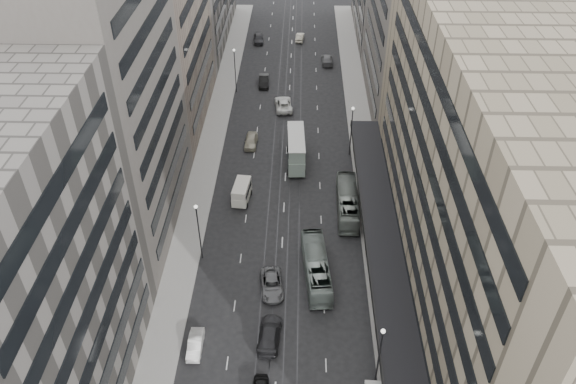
# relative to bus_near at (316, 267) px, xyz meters

# --- Properties ---
(ground) EXTENTS (220.00, 220.00, 0.00)m
(ground) POSITION_rel_bus_near_xyz_m (-4.16, -9.29, -1.54)
(ground) COLOR black
(ground) RESTS_ON ground
(sidewalk_right) EXTENTS (4.00, 125.00, 0.15)m
(sidewalk_right) POSITION_rel_bus_near_xyz_m (7.84, 28.21, -1.46)
(sidewalk_right) COLOR gray
(sidewalk_right) RESTS_ON ground
(sidewalk_left) EXTENTS (4.00, 125.00, 0.15)m
(sidewalk_left) POSITION_rel_bus_near_xyz_m (-16.16, 28.21, -1.46)
(sidewalk_left) COLOR gray
(sidewalk_left) RESTS_ON ground
(department_store) EXTENTS (19.20, 60.00, 30.00)m
(department_store) POSITION_rel_bus_near_xyz_m (17.29, -1.29, 13.41)
(department_store) COLOR gray
(department_store) RESTS_ON ground
(building_right_mid) EXTENTS (15.00, 28.00, 24.00)m
(building_right_mid) POSITION_rel_bus_near_xyz_m (17.34, 42.71, 10.46)
(building_right_mid) COLOR #514C46
(building_right_mid) RESTS_ON ground
(building_left_b) EXTENTS (15.00, 26.00, 34.00)m
(building_left_b) POSITION_rel_bus_near_xyz_m (-25.66, 9.71, 15.46)
(building_left_b) COLOR #514C46
(building_left_b) RESTS_ON ground
(building_left_c) EXTENTS (15.00, 28.00, 25.00)m
(building_left_c) POSITION_rel_bus_near_xyz_m (-25.66, 36.71, 10.96)
(building_left_c) COLOR #716657
(building_left_c) RESTS_ON ground
(lamp_right_near) EXTENTS (0.44, 0.44, 8.32)m
(lamp_right_near) POSITION_rel_bus_near_xyz_m (5.54, -14.29, 3.67)
(lamp_right_near) COLOR #262628
(lamp_right_near) RESTS_ON ground
(lamp_right_far) EXTENTS (0.44, 0.44, 8.32)m
(lamp_right_far) POSITION_rel_bus_near_xyz_m (5.54, 25.71, 3.67)
(lamp_right_far) COLOR #262628
(lamp_right_far) RESTS_ON ground
(lamp_left_near) EXTENTS (0.44, 0.44, 8.32)m
(lamp_left_near) POSITION_rel_bus_near_xyz_m (-13.86, 2.71, 3.67)
(lamp_left_near) COLOR #262628
(lamp_left_near) RESTS_ON ground
(lamp_left_far) EXTENTS (0.44, 0.44, 8.32)m
(lamp_left_far) POSITION_rel_bus_near_xyz_m (-13.86, 45.71, 3.67)
(lamp_left_far) COLOR #262628
(lamp_left_far) RESTS_ON ground
(bus_near) EXTENTS (3.63, 11.24, 3.08)m
(bus_near) POSITION_rel_bus_near_xyz_m (0.00, 0.00, 0.00)
(bus_near) COLOR gray
(bus_near) RESTS_ON ground
(bus_far) EXTENTS (2.73, 11.04, 3.06)m
(bus_far) POSITION_rel_bus_near_xyz_m (4.34, 12.14, -0.01)
(bus_far) COLOR gray
(bus_far) RESTS_ON ground
(double_decker) EXTENTS (2.97, 8.77, 4.74)m
(double_decker) POSITION_rel_bus_near_xyz_m (-2.66, 23.28, 1.02)
(double_decker) COLOR gray
(double_decker) RESTS_ON ground
(panel_van) EXTENTS (2.57, 4.58, 2.76)m
(panel_van) POSITION_rel_bus_near_xyz_m (-9.98, 14.06, -0.01)
(panel_van) COLOR silver
(panel_van) RESTS_ON ground
(sedan_1) EXTENTS (1.44, 4.08, 1.34)m
(sedan_1) POSITION_rel_bus_near_xyz_m (-12.60, -10.57, -0.87)
(sedan_1) COLOR silver
(sedan_1) RESTS_ON ground
(sedan_2) EXTENTS (3.13, 5.64, 1.49)m
(sedan_2) POSITION_rel_bus_near_xyz_m (-5.10, -2.17, -0.79)
(sedan_2) COLOR #5F5F62
(sedan_2) RESTS_ON ground
(sedan_3) EXTENTS (2.69, 5.80, 1.64)m
(sedan_3) POSITION_rel_bus_near_xyz_m (-5.00, -9.18, -0.72)
(sedan_3) COLOR #232325
(sedan_3) RESTS_ON ground
(sedan_4) EXTENTS (2.03, 4.75, 1.60)m
(sedan_4) POSITION_rel_bus_near_xyz_m (-9.80, 28.02, -0.74)
(sedan_4) COLOR #A49E88
(sedan_4) RESTS_ON ground
(sedan_5) EXTENTS (2.02, 5.12, 1.66)m
(sedan_5) POSITION_rel_bus_near_xyz_m (-8.98, 48.61, -0.71)
(sedan_5) COLOR black
(sedan_5) RESTS_ON ground
(sedan_6) EXTENTS (3.50, 6.35, 1.68)m
(sedan_6) POSITION_rel_bus_near_xyz_m (-5.06, 39.87, -0.70)
(sedan_6) COLOR silver
(sedan_6) RESTS_ON ground
(sedan_7) EXTENTS (2.27, 5.33, 1.53)m
(sedan_7) POSITION_rel_bus_near_xyz_m (3.06, 58.25, -0.77)
(sedan_7) COLOR #565658
(sedan_7) RESTS_ON ground
(sedan_8) EXTENTS (2.42, 5.19, 1.72)m
(sedan_8) POSITION_rel_bus_near_xyz_m (-11.31, 68.41, -0.68)
(sedan_8) COLOR #2A2A2C
(sedan_8) RESTS_ON ground
(sedan_9) EXTENTS (1.93, 4.59, 1.48)m
(sedan_9) POSITION_rel_bus_near_xyz_m (-2.45, 69.55, -0.80)
(sedan_9) COLOR #BDB69D
(sedan_9) RESTS_ON ground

